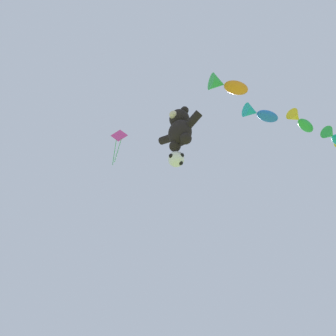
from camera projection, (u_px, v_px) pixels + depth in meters
teddy_bear_kite at (180, 128)px, 14.79m from camera, size 2.47×1.09×2.51m
soccer_ball_kite at (176, 159)px, 14.08m from camera, size 0.78×0.77×0.72m
fish_kite_tangerine at (227, 85)px, 16.17m from camera, size 1.68×2.09×0.87m
fish_kite_cobalt at (259, 114)px, 17.32m from camera, size 1.53×2.04×0.78m
fish_kite_emerald at (300, 121)px, 17.59m from camera, size 0.86×1.89×0.70m
fish_kite_teal at (334, 137)px, 17.84m from camera, size 1.03×1.70×0.74m
diamond_kite at (118, 140)px, 17.52m from camera, size 0.72×0.64×2.72m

